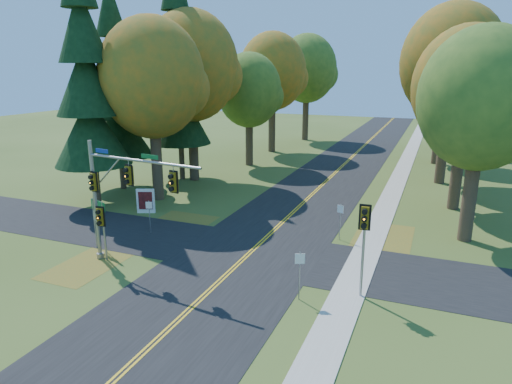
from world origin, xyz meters
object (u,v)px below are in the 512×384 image
at_px(route_sign_cluster, 99,215).
at_px(info_kiosk, 146,201).
at_px(traffic_mast, 118,188).
at_px(east_signal_pole, 364,228).

distance_m(route_sign_cluster, info_kiosk, 7.16).
bearing_deg(traffic_mast, east_signal_pole, 11.71).
height_order(traffic_mast, info_kiosk, traffic_mast).
height_order(route_sign_cluster, info_kiosk, route_sign_cluster).
relative_size(east_signal_pole, info_kiosk, 2.51).
distance_m(east_signal_pole, route_sign_cluster, 15.11).
bearing_deg(route_sign_cluster, traffic_mast, -7.27).
bearing_deg(info_kiosk, traffic_mast, -83.92).
height_order(east_signal_pole, route_sign_cluster, east_signal_pole).
bearing_deg(east_signal_pole, route_sign_cluster, 176.57).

